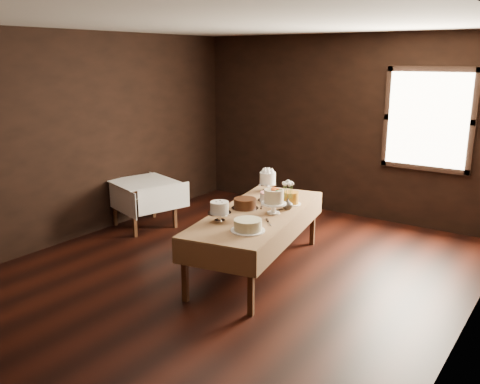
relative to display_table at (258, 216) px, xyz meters
name	(u,v)px	position (x,y,z in m)	size (l,w,h in m)	color
floor	(230,274)	(-0.17, -0.31, -0.66)	(5.00, 6.00, 0.01)	black
ceiling	(229,22)	(-0.17, -0.31, 2.14)	(5.00, 6.00, 0.01)	beige
wall_back	(342,126)	(-0.17, 2.69, 0.74)	(5.00, 0.02, 2.80)	black
wall_left	(82,136)	(-2.67, -0.31, 0.74)	(0.02, 6.00, 2.80)	black
wall_right	(475,189)	(2.33, -0.31, 0.74)	(0.02, 6.00, 2.80)	black
window	(428,120)	(1.13, 2.63, 0.94)	(1.10, 0.05, 1.30)	#FFEABF
display_table	(258,216)	(0.00, 0.00, 0.00)	(1.33, 2.44, 0.72)	#3D2314
side_table	(143,186)	(-2.24, 0.37, -0.05)	(1.04, 1.04, 0.70)	#3D2314
cake_meringue	(268,182)	(-0.40, 0.85, 0.17)	(0.25, 0.25, 0.27)	silver
cake_lattice	(269,197)	(-0.14, 0.46, 0.10)	(0.29, 0.29, 0.10)	silver
cake_caramel	(291,198)	(0.16, 0.48, 0.13)	(0.25, 0.25, 0.16)	white
cake_chocolate	(245,204)	(-0.18, 0.01, 0.11)	(0.32, 0.32, 0.13)	silver
cake_flowers	(274,203)	(0.19, 0.04, 0.18)	(0.32, 0.32, 0.30)	white
cake_swirl	(220,212)	(-0.14, -0.54, 0.16)	(0.26, 0.26, 0.23)	silver
cake_cream	(248,226)	(0.29, -0.63, 0.11)	(0.38, 0.38, 0.12)	white
cake_server_a	(253,219)	(0.11, -0.26, 0.06)	(0.24, 0.03, 0.01)	silver
cake_server_b	(269,224)	(0.35, -0.31, 0.06)	(0.24, 0.03, 0.01)	silver
cake_server_c	(262,205)	(-0.10, 0.25, 0.06)	(0.24, 0.03, 0.01)	silver
cake_server_d	(287,208)	(0.20, 0.32, 0.06)	(0.24, 0.03, 0.01)	silver
cake_server_e	(224,215)	(-0.24, -0.32, 0.06)	(0.24, 0.03, 0.01)	silver
flower_vase	(287,204)	(0.23, 0.28, 0.12)	(0.13, 0.13, 0.13)	#2D2823
flower_bouquet	(288,189)	(0.23, 0.28, 0.30)	(0.14, 0.14, 0.20)	white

